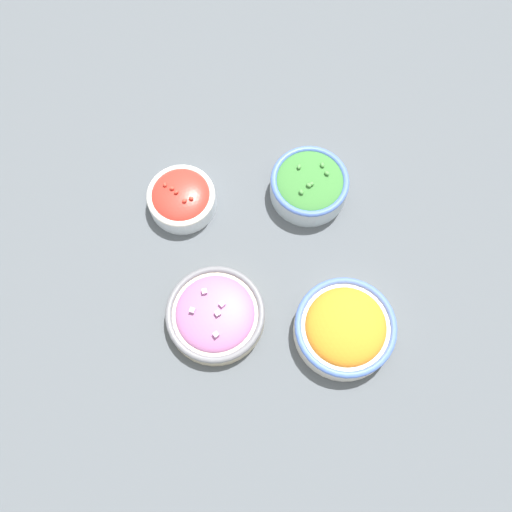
{
  "coord_description": "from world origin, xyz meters",
  "views": [
    {
      "loc": [
        -0.35,
        0.05,
        1.01
      ],
      "look_at": [
        0.0,
        0.0,
        0.03
      ],
      "focal_mm": 40.0,
      "sensor_mm": 36.0,
      "label": 1
    }
  ],
  "objects_px": {
    "bowl_cherry_tomatoes": "(181,198)",
    "bowl_broccoli": "(309,185)",
    "bowl_carrots": "(345,328)",
    "bowl_red_onion": "(215,314)"
  },
  "relations": [
    {
      "from": "bowl_carrots",
      "to": "bowl_broccoli",
      "type": "xyz_separation_m",
      "value": [
        0.28,
        0.01,
        0.0
      ]
    },
    {
      "from": "bowl_cherry_tomatoes",
      "to": "bowl_broccoli",
      "type": "distance_m",
      "value": 0.25
    },
    {
      "from": "bowl_red_onion",
      "to": "bowl_broccoli",
      "type": "height_order",
      "value": "bowl_broccoli"
    },
    {
      "from": "bowl_red_onion",
      "to": "bowl_broccoli",
      "type": "distance_m",
      "value": 0.31
    },
    {
      "from": "bowl_carrots",
      "to": "bowl_cherry_tomatoes",
      "type": "bearing_deg",
      "value": 41.54
    },
    {
      "from": "bowl_cherry_tomatoes",
      "to": "bowl_red_onion",
      "type": "relative_size",
      "value": 0.74
    },
    {
      "from": "bowl_cherry_tomatoes",
      "to": "bowl_broccoli",
      "type": "height_order",
      "value": "bowl_broccoli"
    },
    {
      "from": "bowl_carrots",
      "to": "bowl_red_onion",
      "type": "xyz_separation_m",
      "value": [
        0.06,
        0.22,
        -0.01
      ]
    },
    {
      "from": "bowl_red_onion",
      "to": "bowl_broccoli",
      "type": "relative_size",
      "value": 1.18
    },
    {
      "from": "bowl_cherry_tomatoes",
      "to": "bowl_broccoli",
      "type": "bearing_deg",
      "value": -92.18
    }
  ]
}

